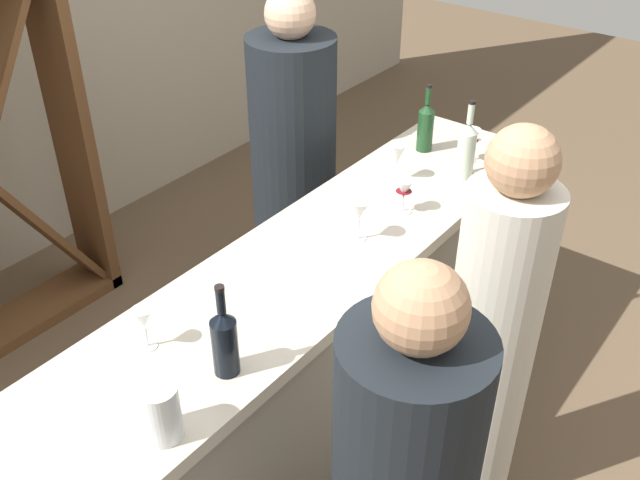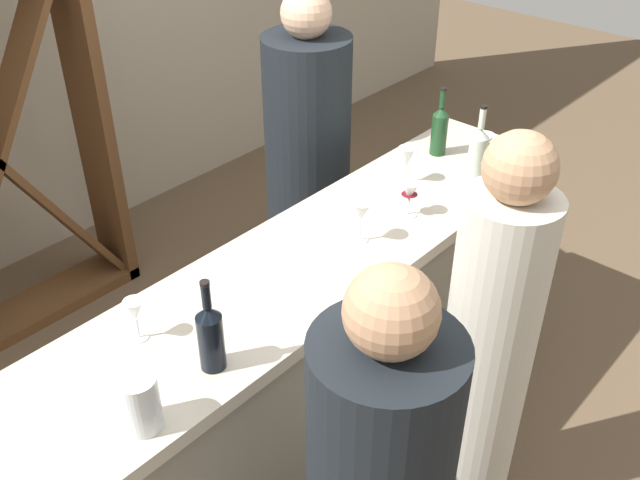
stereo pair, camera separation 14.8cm
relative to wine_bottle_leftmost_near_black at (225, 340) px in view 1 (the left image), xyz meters
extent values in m
plane|color=brown|center=(0.63, 0.15, -1.08)|extent=(12.00, 12.00, 0.00)
cube|color=gray|center=(0.63, 0.15, -0.62)|extent=(2.41, 0.49, 0.91)
cube|color=beige|center=(0.63, 0.15, -0.14)|extent=(2.49, 0.57, 0.05)
cube|color=brown|center=(0.78, 1.80, -0.17)|extent=(0.06, 0.28, 1.81)
cube|color=brown|center=(0.25, 1.80, -1.05)|extent=(1.12, 0.28, 0.06)
cylinder|color=black|center=(0.00, 0.00, -0.02)|extent=(0.07, 0.07, 0.18)
cone|color=black|center=(0.00, 0.00, 0.08)|extent=(0.07, 0.07, 0.03)
cylinder|color=black|center=(0.00, 0.00, 0.14)|extent=(0.03, 0.03, 0.08)
cylinder|color=black|center=(0.00, 0.00, 0.18)|extent=(0.03, 0.03, 0.01)
cylinder|color=#B7C6B2|center=(1.42, 0.02, -0.01)|extent=(0.07, 0.07, 0.20)
cone|color=#B7C6B2|center=(1.42, 0.02, 0.11)|extent=(0.07, 0.07, 0.04)
cylinder|color=#B7C6B2|center=(1.42, 0.02, 0.17)|extent=(0.03, 0.03, 0.08)
cylinder|color=black|center=(1.42, 0.02, 0.21)|extent=(0.03, 0.03, 0.01)
cylinder|color=#193D1E|center=(1.53, 0.27, -0.02)|extent=(0.07, 0.07, 0.18)
cone|color=#193D1E|center=(1.53, 0.27, 0.08)|extent=(0.07, 0.07, 0.03)
cylinder|color=#193D1E|center=(1.53, 0.27, 0.14)|extent=(0.02, 0.02, 0.08)
cylinder|color=black|center=(1.53, 0.27, 0.18)|extent=(0.03, 0.03, 0.01)
cylinder|color=white|center=(1.56, 0.07, -0.11)|extent=(0.06, 0.06, 0.00)
cylinder|color=white|center=(1.56, 0.07, -0.07)|extent=(0.01, 0.01, 0.07)
cone|color=white|center=(1.56, 0.07, 0.00)|extent=(0.08, 0.08, 0.07)
cone|color=maroon|center=(1.56, 0.07, -0.03)|extent=(0.07, 0.07, 0.02)
cylinder|color=white|center=(1.03, 0.07, -0.11)|extent=(0.07, 0.07, 0.00)
cylinder|color=white|center=(1.03, 0.07, -0.08)|extent=(0.01, 0.01, 0.06)
cone|color=white|center=(1.03, 0.07, -0.01)|extent=(0.07, 0.07, 0.07)
cone|color=maroon|center=(1.03, 0.07, -0.04)|extent=(0.06, 0.06, 0.02)
cylinder|color=white|center=(0.77, 0.09, -0.11)|extent=(0.06, 0.06, 0.00)
cylinder|color=white|center=(0.77, 0.09, -0.07)|extent=(0.01, 0.01, 0.08)
cone|color=white|center=(0.77, 0.09, 0.01)|extent=(0.08, 0.08, 0.07)
cylinder|color=white|center=(1.23, 0.23, -0.11)|extent=(0.07, 0.07, 0.00)
cylinder|color=white|center=(1.23, 0.23, -0.08)|extent=(0.01, 0.01, 0.07)
cone|color=white|center=(1.23, 0.23, 0.00)|extent=(0.07, 0.07, 0.09)
cylinder|color=white|center=(-0.07, 0.26, -0.11)|extent=(0.06, 0.06, 0.00)
cylinder|color=white|center=(-0.07, 0.26, -0.08)|extent=(0.01, 0.01, 0.07)
cone|color=white|center=(-0.07, 0.26, -0.01)|extent=(0.06, 0.06, 0.07)
cylinder|color=silver|center=(-0.27, -0.03, -0.03)|extent=(0.10, 0.10, 0.17)
cylinder|color=beige|center=(0.81, -0.45, -0.41)|extent=(0.38, 0.38, 1.34)
sphere|color=tan|center=(0.81, -0.45, 0.36)|extent=(0.22, 0.22, 0.22)
sphere|color=tan|center=(0.05, -0.56, 0.36)|extent=(0.21, 0.21, 0.21)
cylinder|color=black|center=(1.28, 0.82, -0.37)|extent=(0.48, 0.48, 1.42)
sphere|color=#D8AD8C|center=(1.28, 0.82, 0.44)|extent=(0.22, 0.22, 0.22)
camera|label=1|loc=(-1.01, -1.12, 1.34)|focal=40.46mm
camera|label=2|loc=(-0.92, -1.23, 1.34)|focal=40.46mm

